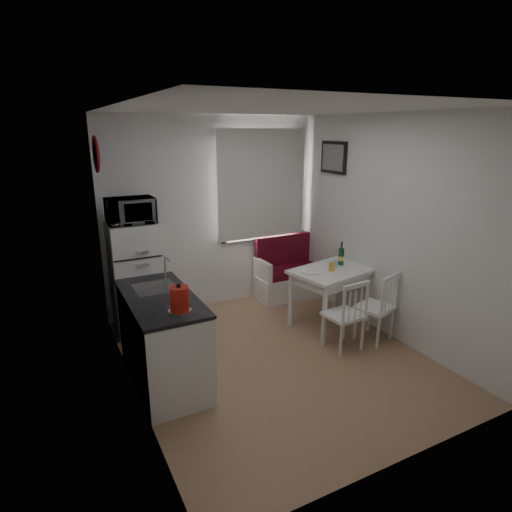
{
  "coord_description": "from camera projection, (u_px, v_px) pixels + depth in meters",
  "views": [
    {
      "loc": [
        -2.11,
        -3.62,
        2.42
      ],
      "look_at": [
        0.01,
        0.5,
        1.04
      ],
      "focal_mm": 30.0,
      "sensor_mm": 36.0,
      "label": 1
    }
  ],
  "objects": [
    {
      "name": "chair_right",
      "position": [
        381.0,
        301.0,
        4.91
      ],
      "size": [
        0.49,
        0.49,
        0.45
      ],
      "rotation": [
        0.0,
        0.0,
        0.33
      ],
      "color": "white",
      "rests_on": "floor"
    },
    {
      "name": "curtain",
      "position": [
        263.0,
        184.0,
        5.93
      ],
      "size": [
        1.35,
        0.02,
        1.5
      ],
      "primitive_type": "cube",
      "color": "white",
      "rests_on": "wall_back"
    },
    {
      "name": "kettle",
      "position": [
        179.0,
        299.0,
        3.62
      ],
      "size": [
        0.2,
        0.2,
        0.26
      ],
      "primitive_type": "cylinder",
      "color": "#AA180D",
      "rests_on": "kitchen_counter"
    },
    {
      "name": "dining_table",
      "position": [
        332.0,
        276.0,
        5.34
      ],
      "size": [
        1.11,
        0.88,
        0.74
      ],
      "rotation": [
        0.0,
        0.0,
        0.21
      ],
      "color": "white",
      "rests_on": "floor"
    },
    {
      "name": "wall_back",
      "position": [
        214.0,
        214.0,
        5.82
      ],
      "size": [
        3.0,
        0.02,
        2.6
      ],
      "primitive_type": "cube",
      "color": "white",
      "rests_on": "floor"
    },
    {
      "name": "wall_front",
      "position": [
        410.0,
        305.0,
        2.83
      ],
      "size": [
        3.0,
        0.02,
        2.6
      ],
      "primitive_type": "cube",
      "color": "white",
      "rests_on": "floor"
    },
    {
      "name": "wine_bottle",
      "position": [
        341.0,
        254.0,
        5.45
      ],
      "size": [
        0.08,
        0.08,
        0.3
      ],
      "primitive_type": null,
      "color": "#164524",
      "rests_on": "dining_table"
    },
    {
      "name": "picture_frame",
      "position": [
        333.0,
        157.0,
        5.69
      ],
      "size": [
        0.04,
        0.52,
        0.42
      ],
      "primitive_type": "cube",
      "color": "black",
      "rests_on": "wall_right"
    },
    {
      "name": "window",
      "position": [
        260.0,
        187.0,
        6.0
      ],
      "size": [
        1.22,
        0.06,
        1.47
      ],
      "primitive_type": "cube",
      "color": "white",
      "rests_on": "wall_back"
    },
    {
      "name": "fridge",
      "position": [
        135.0,
        278.0,
        5.18
      ],
      "size": [
        0.55,
        0.55,
        1.37
      ],
      "primitive_type": "cube",
      "color": "white",
      "rests_on": "floor"
    },
    {
      "name": "ceiling",
      "position": [
        280.0,
        108.0,
        3.95
      ],
      "size": [
        3.0,
        3.5,
        0.02
      ],
      "primitive_type": "cube",
      "color": "white",
      "rests_on": "wall_back"
    },
    {
      "name": "microwave",
      "position": [
        130.0,
        211.0,
        4.9
      ],
      "size": [
        0.53,
        0.36,
        0.3
      ],
      "primitive_type": "imported",
      "color": "white",
      "rests_on": "fridge"
    },
    {
      "name": "drinking_glass_blue",
      "position": [
        335.0,
        263.0,
        5.38
      ],
      "size": [
        0.06,
        0.06,
        0.1
      ],
      "primitive_type": "cylinder",
      "color": "#92E0F8",
      "rests_on": "dining_table"
    },
    {
      "name": "wall_left",
      "position": [
        127.0,
        265.0,
        3.67
      ],
      "size": [
        0.02,
        3.5,
        2.6
      ],
      "primitive_type": "cube",
      "color": "white",
      "rests_on": "floor"
    },
    {
      "name": "chair_left",
      "position": [
        349.0,
        309.0,
        4.71
      ],
      "size": [
        0.42,
        0.4,
        0.45
      ],
      "rotation": [
        0.0,
        0.0,
        0.07
      ],
      "color": "white",
      "rests_on": "floor"
    },
    {
      "name": "wall_sign",
      "position": [
        97.0,
        154.0,
        4.67
      ],
      "size": [
        0.03,
        0.4,
        0.4
      ],
      "primitive_type": "cylinder",
      "rotation": [
        0.0,
        1.57,
        0.0
      ],
      "color": "#1A379F",
      "rests_on": "wall_left"
    },
    {
      "name": "drinking_glass_orange",
      "position": [
        332.0,
        267.0,
        5.24
      ],
      "size": [
        0.07,
        0.07,
        0.11
      ],
      "primitive_type": "cylinder",
      "color": "orange",
      "rests_on": "dining_table"
    },
    {
      "name": "plate",
      "position": [
        311.0,
        272.0,
        5.2
      ],
      "size": [
        0.25,
        0.25,
        0.02
      ],
      "primitive_type": "cylinder",
      "color": "white",
      "rests_on": "dining_table"
    },
    {
      "name": "wall_right",
      "position": [
        389.0,
        229.0,
        4.98
      ],
      "size": [
        0.02,
        3.5,
        2.6
      ],
      "primitive_type": "cube",
      "color": "white",
      "rests_on": "floor"
    },
    {
      "name": "bench",
      "position": [
        297.0,
        275.0,
        6.43
      ],
      "size": [
        1.27,
        0.49,
        0.91
      ],
      "color": "white",
      "rests_on": "floor"
    },
    {
      "name": "floor",
      "position": [
        276.0,
        358.0,
        4.7
      ],
      "size": [
        3.0,
        3.5,
        0.02
      ],
      "primitive_type": "cube",
      "color": "tan",
      "rests_on": "ground"
    },
    {
      "name": "kitchen_counter",
      "position": [
        163.0,
        338.0,
        4.18
      ],
      "size": [
        0.62,
        1.32,
        1.16
      ],
      "color": "white",
      "rests_on": "floor"
    }
  ]
}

